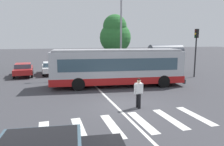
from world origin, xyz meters
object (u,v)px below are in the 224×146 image
(city_transit_bus, at_px, (117,67))
(bus_stop_shelter, at_px, (166,52))
(parked_car_red, at_px, (23,69))
(parked_car_charcoal, at_px, (73,67))
(pedestrian_crossing_street, at_px, (139,91))
(twin_arm_street_lamp, at_px, (121,17))
(parked_car_black, at_px, (138,64))
(background_tree_right, at_px, (115,34))
(parked_car_white, at_px, (51,67))
(parked_car_champagne, at_px, (119,65))
(traffic_light_far_corner, at_px, (196,45))
(parked_car_silver, at_px, (97,66))

(city_transit_bus, distance_m, bus_stop_shelter, 9.58)
(parked_car_red, bearing_deg, parked_car_charcoal, 1.92)
(pedestrian_crossing_street, relative_size, twin_arm_street_lamp, 0.16)
(city_transit_bus, height_order, parked_car_black, city_transit_bus)
(city_transit_bus, relative_size, background_tree_right, 1.44)
(parked_car_white, xyz_separation_m, parked_car_champagne, (7.98, -0.49, 0.00))
(parked_car_charcoal, bearing_deg, city_transit_bus, -70.05)
(parked_car_charcoal, bearing_deg, pedestrian_crossing_street, -81.08)
(parked_car_charcoal, height_order, traffic_light_far_corner, traffic_light_far_corner)
(parked_car_white, relative_size, twin_arm_street_lamp, 0.43)
(parked_car_silver, xyz_separation_m, parked_car_black, (5.34, 0.23, 0.00))
(parked_car_charcoal, height_order, parked_car_black, same)
(parked_car_white, xyz_separation_m, twin_arm_street_lamp, (7.50, -2.37, 5.52))
(pedestrian_crossing_street, bearing_deg, parked_car_white, 108.11)
(parked_car_red, relative_size, bus_stop_shelter, 1.13)
(parked_car_red, relative_size, parked_car_champagne, 1.01)
(parked_car_red, height_order, parked_car_champagne, same)
(pedestrian_crossing_street, bearing_deg, parked_car_red, 118.80)
(pedestrian_crossing_street, distance_m, parked_car_white, 14.64)
(pedestrian_crossing_street, xyz_separation_m, bus_stop_shelter, (8.45, 11.40, 1.45))
(city_transit_bus, height_order, parked_car_red, city_transit_bus)
(parked_car_black, bearing_deg, parked_car_white, 178.65)
(parked_car_charcoal, xyz_separation_m, traffic_light_far_corner, (11.81, -5.87, 2.51))
(traffic_light_far_corner, distance_m, twin_arm_street_lamp, 8.33)
(parked_car_charcoal, bearing_deg, bus_stop_shelter, -11.51)
(pedestrian_crossing_street, xyz_separation_m, parked_car_black, (5.99, 13.67, -0.20))
(city_transit_bus, relative_size, bus_stop_shelter, 2.74)
(pedestrian_crossing_street, bearing_deg, parked_car_black, 66.33)
(parked_car_silver, distance_m, bus_stop_shelter, 8.23)
(parked_car_charcoal, relative_size, parked_car_black, 1.02)
(parked_car_champagne, xyz_separation_m, background_tree_right, (2.26, 8.83, 3.86))
(parked_car_white, xyz_separation_m, background_tree_right, (10.24, 8.34, 3.86))
(parked_car_champagne, bearing_deg, twin_arm_street_lamp, -104.31)
(parked_car_white, bearing_deg, bus_stop_shelter, -10.97)
(parked_car_charcoal, bearing_deg, parked_car_silver, -2.27)
(parked_car_white, relative_size, traffic_light_far_corner, 0.93)
(parked_car_red, bearing_deg, pedestrian_crossing_street, -61.20)
(bus_stop_shelter, bearing_deg, city_transit_bus, -144.75)
(pedestrian_crossing_street, distance_m, traffic_light_far_corner, 12.57)
(parked_car_red, height_order, traffic_light_far_corner, traffic_light_far_corner)
(traffic_light_far_corner, height_order, twin_arm_street_lamp, twin_arm_street_lamp)
(twin_arm_street_lamp, bearing_deg, parked_car_champagne, 75.69)
(parked_car_silver, height_order, bus_stop_shelter, bus_stop_shelter)
(pedestrian_crossing_street, bearing_deg, bus_stop_shelter, 53.43)
(city_transit_bus, height_order, bus_stop_shelter, bus_stop_shelter)
(parked_car_champagne, height_order, traffic_light_far_corner, traffic_light_far_corner)
(parked_car_white, relative_size, parked_car_champagne, 1.00)
(parked_car_red, bearing_deg, parked_car_black, 1.25)
(twin_arm_street_lamp, bearing_deg, background_tree_right, 75.64)
(parked_car_champagne, relative_size, background_tree_right, 0.59)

